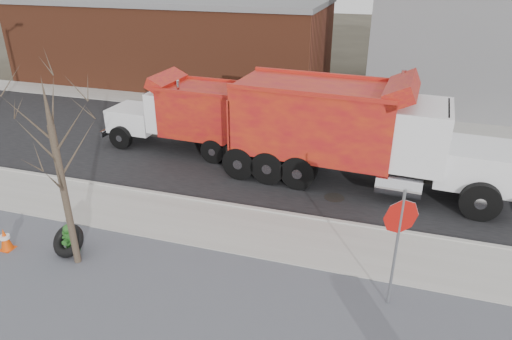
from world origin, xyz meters
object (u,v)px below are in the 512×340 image
(stop_sign, at_px, (399,230))
(dump_truck_red_a, at_px, (353,130))
(truck_tire, at_px, (68,241))
(fire_hydrant, at_px, (70,239))
(dump_truck_red_b, at_px, (198,114))

(stop_sign, xyz_separation_m, dump_truck_red_a, (-1.73, 6.41, -0.05))
(truck_tire, height_order, stop_sign, stop_sign)
(fire_hydrant, height_order, stop_sign, stop_sign)
(fire_hydrant, height_order, dump_truck_red_b, dump_truck_red_b)
(fire_hydrant, height_order, dump_truck_red_a, dump_truck_red_a)
(dump_truck_red_a, bearing_deg, fire_hydrant, -131.92)
(truck_tire, relative_size, stop_sign, 0.35)
(truck_tire, height_order, dump_truck_red_b, dump_truck_red_b)
(fire_hydrant, bearing_deg, dump_truck_red_b, 83.65)
(dump_truck_red_a, bearing_deg, stop_sign, -71.27)
(dump_truck_red_a, bearing_deg, truck_tire, -131.44)
(truck_tire, xyz_separation_m, dump_truck_red_b, (0.44, 8.06, 1.23))
(truck_tire, xyz_separation_m, stop_sign, (8.70, 0.54, 1.68))
(fire_hydrant, bearing_deg, truck_tire, -72.54)
(fire_hydrant, bearing_deg, stop_sign, 0.04)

